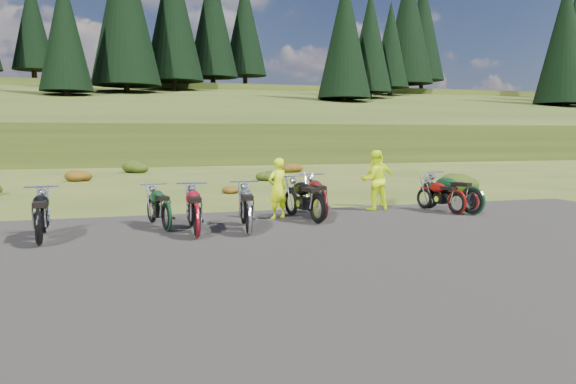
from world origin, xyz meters
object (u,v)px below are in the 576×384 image
object	(u,v)px
motorcycle_0	(40,247)
motorcycle_7	(472,216)
motorcycle_3	(249,236)
person_middle	(278,189)

from	to	relation	value
motorcycle_0	motorcycle_7	size ratio (longest dim) A/B	0.97
motorcycle_3	person_middle	size ratio (longest dim) A/B	1.36
motorcycle_0	motorcycle_7	xyz separation A→B (m)	(10.85, 1.19, 0.00)
motorcycle_7	person_middle	bearing A→B (deg)	58.18
motorcycle_7	person_middle	world-z (taller)	person_middle
motorcycle_3	motorcycle_7	world-z (taller)	motorcycle_7
motorcycle_0	motorcycle_3	world-z (taller)	motorcycle_3
person_middle	motorcycle_7	bearing A→B (deg)	147.69
motorcycle_3	motorcycle_7	size ratio (longest dim) A/B	0.98
motorcycle_0	person_middle	distance (m)	6.01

